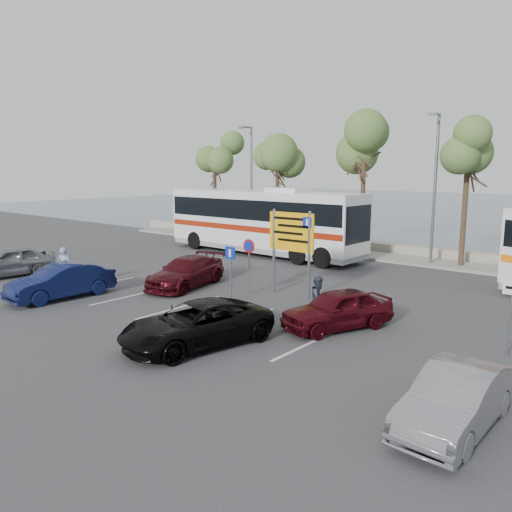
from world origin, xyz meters
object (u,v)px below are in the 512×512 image
Objects in this scene: car_blue at (61,281)px; pedestrian_near at (65,267)px; coach_bus_left at (262,223)px; car_maroon at (186,272)px; street_lamp_left at (251,179)px; car_red at (337,309)px; pedestrian_far at (319,298)px; street_lamp_right at (435,182)px; direction_sign at (291,238)px; suv_black at (197,324)px; car_silver_a at (8,262)px; car_silver_b at (456,399)px.

pedestrian_near reaches higher than car_blue.
car_maroon is (2.90, -9.00, -1.29)m from coach_bus_left.
car_red is at bearing -41.11° from street_lamp_left.
pedestrian_near is at bearing 148.93° from car_blue.
coach_bus_left reaches higher than pedestrian_far.
car_maroon is at bearing -118.79° from street_lamp_right.
car_maroon is (-4.61, -1.70, -1.77)m from direction_sign.
pedestrian_far is (9.80, 4.18, 0.08)m from car_blue.
car_maroon is 7.79m from suv_black.
direction_sign is at bearing 51.89° from pedestrian_far.
pedestrian_near is (-8.81, -5.20, -1.52)m from direction_sign.
coach_bus_left reaches higher than direction_sign.
suv_black is (14.37, -0.85, -0.08)m from car_silver_a.
pedestrian_far is (7.40, -0.50, 0.13)m from car_maroon.
car_silver_b is (7.63, 0.00, -0.03)m from suv_black.
direction_sign is 3.92m from pedestrian_far.
car_blue is (0.50, -13.68, -1.24)m from coach_bus_left.
street_lamp_left is at bearing 47.85° from pedestrian_far.
street_lamp_left is at bearing 105.00° from car_maroon.
pedestrian_near is (-17.80, 1.50, 0.28)m from car_silver_b.
street_lamp_left is 4.42× the size of pedestrian_near.
pedestrian_far is (1.42, 4.50, 0.13)m from suv_black.
car_maroon reaches higher than car_silver_b.
pedestrian_near is 1.15× the size of pedestrian_far.
direction_sign is at bearing 168.92° from car_red.
street_lamp_right is 1.76× the size of car_maroon.
street_lamp_right is at bearing 55.32° from car_silver_a.
street_lamp_left is 20.00m from car_red.
car_maroon is 2.89× the size of pedestrian_far.
suv_black is (5.98, -5.00, -0.01)m from car_maroon.
car_maroon is at bearing -61.98° from street_lamp_left.
pedestrian_near reaches higher than car_red.
car_silver_b is 17.87m from pedestrian_near.
car_blue is at bearing -179.60° from car_silver_b.
direction_sign is 9.63m from car_blue.
car_silver_a reaches higher than car_blue.
car_red reaches higher than suv_black.
car_blue is 2.72× the size of pedestrian_far.
car_maroon is (-6.60, -12.02, -3.94)m from street_lamp_right.
car_blue is 0.91× the size of suv_black.
pedestrian_near is at bearing -124.84° from street_lamp_right.
car_blue is at bearing -76.55° from street_lamp_left.
direction_sign is (-2.00, -10.32, -2.17)m from street_lamp_right.
pedestrian_near is at bearing 176.72° from car_silver_b.
car_blue is (-9.00, -16.70, -3.89)m from street_lamp_right.
coach_bus_left is 2.87× the size of suv_black.
street_lamp_right is 10.32m from coach_bus_left.
coach_bus_left is 21.68m from car_silver_b.
car_red is (14.77, -12.89, -3.94)m from street_lamp_left.
car_blue is 2.16m from pedestrian_near.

